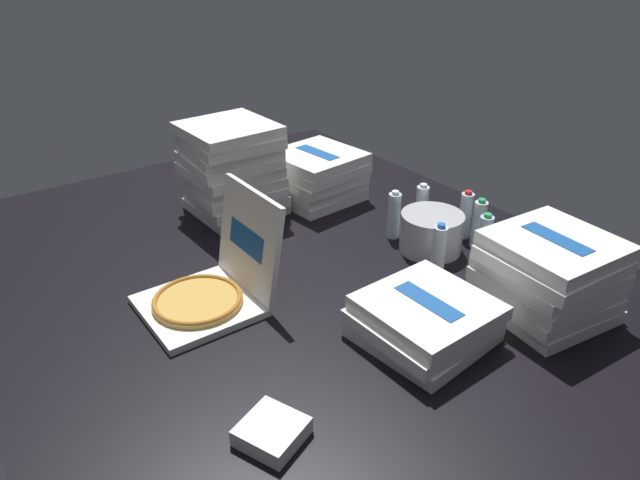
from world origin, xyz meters
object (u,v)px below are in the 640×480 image
pizza_stack_left_near (232,169)px  ice_bucket (431,232)px  water_bottle_0 (439,250)px  water_bottle_5 (465,215)px  water_bottle_4 (394,215)px  water_bottle_3 (479,224)px  water_bottle_1 (422,208)px  water_bottle_2 (484,239)px  pizza_stack_right_near (424,320)px  open_pizza_box (213,284)px  napkin_pile (272,432)px  pizza_stack_right_far (316,176)px  pizza_stack_left_mid (548,276)px

pizza_stack_left_near → ice_bucket: size_ratio=1.66×
water_bottle_0 → water_bottle_5: 0.38m
water_bottle_4 → water_bottle_3: bearing=40.7°
pizza_stack_left_near → water_bottle_1: (0.69, 0.63, -0.12)m
water_bottle_0 → water_bottle_1: size_ratio=1.00×
water_bottle_2 → water_bottle_3: (-0.11, 0.10, 0.00)m
pizza_stack_right_near → ice_bucket: 0.66m
open_pizza_box → napkin_pile: bearing=-14.3°
water_bottle_2 → water_bottle_3: 0.15m
pizza_stack_right_far → ice_bucket: pizza_stack_right_far is taller
pizza_stack_left_near → pizza_stack_left_mid: size_ratio=1.00×
water_bottle_3 → water_bottle_1: bearing=-162.2°
pizza_stack_right_far → napkin_pile: 1.67m
pizza_stack_left_near → water_bottle_3: size_ratio=1.99×
water_bottle_2 → water_bottle_4: (-0.40, -0.15, 0.00)m
pizza_stack_left_mid → water_bottle_2: (-0.38, 0.10, -0.04)m
ice_bucket → water_bottle_3: bearing=62.8°
ice_bucket → napkin_pile: ice_bucket is taller
open_pizza_box → water_bottle_5: (0.19, 1.19, 0.02)m
ice_bucket → water_bottle_0: water_bottle_0 is taller
water_bottle_0 → water_bottle_3: 0.33m
pizza_stack_left_mid → water_bottle_4: bearing=-176.3°
water_bottle_1 → pizza_stack_right_far: bearing=-161.6°
water_bottle_1 → water_bottle_3: same height
pizza_stack_left_near → pizza_stack_left_mid: bearing=19.6°
water_bottle_3 → water_bottle_4: 0.38m
pizza_stack_left_near → water_bottle_3: bearing=36.6°
pizza_stack_left_mid → water_bottle_2: size_ratio=1.99×
water_bottle_4 → water_bottle_5: 0.33m
pizza_stack_left_near → water_bottle_4: bearing=34.7°
pizza_stack_right_near → water_bottle_2: (-0.23, 0.58, 0.03)m
napkin_pile → ice_bucket: bearing=114.2°
pizza_stack_left_near → ice_bucket: 1.02m
open_pizza_box → ice_bucket: size_ratio=1.73×
water_bottle_3 → water_bottle_4: (-0.29, -0.25, 0.00)m
pizza_stack_right_far → water_bottle_1: 0.62m
water_bottle_5 → napkin_pile: size_ratio=1.38×
pizza_stack_right_near → water_bottle_4: size_ratio=1.90×
water_bottle_3 → water_bottle_5: bearing=167.9°
pizza_stack_right_far → water_bottle_0: 0.92m
pizza_stack_left_near → pizza_stack_right_near: size_ratio=1.04×
napkin_pile → water_bottle_2: bearing=103.8°
pizza_stack_left_mid → water_bottle_3: size_ratio=1.99×
open_pizza_box → pizza_stack_right_far: (-0.57, 0.89, 0.04)m
pizza_stack_right_far → pizza_stack_left_mid: 1.35m
water_bottle_4 → pizza_stack_right_far: bearing=-176.6°
open_pizza_box → water_bottle_1: size_ratio=2.07×
water_bottle_4 → water_bottle_5: size_ratio=1.00×
pizza_stack_right_near → napkin_pile: bearing=-83.5°
open_pizza_box → water_bottle_3: 1.21m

